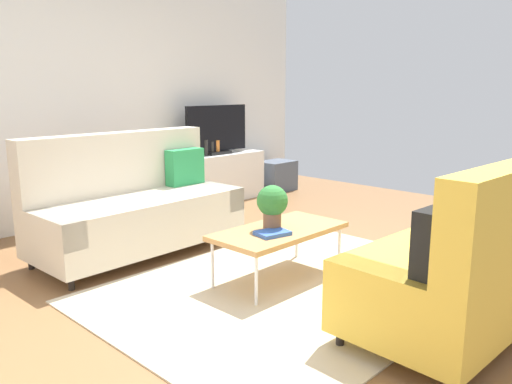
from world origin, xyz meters
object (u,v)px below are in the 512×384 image
(tv_console, at_px, (217,178))
(couch_green, at_px, (476,259))
(coffee_table, at_px, (279,232))
(potted_plant, at_px, (272,204))
(vase_0, at_px, (179,151))
(storage_trunk, at_px, (277,176))
(bottle_0, at_px, (206,148))
(bottle_2, at_px, (218,147))
(table_book_0, at_px, (272,233))
(bottle_1, at_px, (212,148))
(tv, at_px, (217,130))
(couch_beige, at_px, (136,206))
(vase_1, at_px, (191,151))

(tv_console, bearing_deg, couch_green, -108.17)
(coffee_table, relative_size, potted_plant, 3.12)
(vase_0, bearing_deg, storage_trunk, -5.10)
(bottle_0, height_order, bottle_2, bottle_0)
(table_book_0, bearing_deg, storage_trunk, 41.18)
(storage_trunk, xyz_separation_m, table_book_0, (-2.84, -2.48, 0.21))
(table_book_0, distance_m, vase_0, 2.89)
(bottle_1, bearing_deg, vase_0, 169.29)
(potted_plant, bearing_deg, vase_0, 67.51)
(potted_plant, xyz_separation_m, vase_0, (1.05, 2.53, 0.11))
(storage_trunk, xyz_separation_m, vase_0, (-1.68, 0.15, 0.51))
(tv, bearing_deg, couch_beige, -151.54)
(couch_beige, height_order, tv_console, couch_beige)
(bottle_0, bearing_deg, couch_green, -105.48)
(vase_0, bearing_deg, vase_1, 0.00)
(couch_beige, height_order, tv, tv)
(potted_plant, bearing_deg, coffee_table, -24.48)
(couch_beige, bearing_deg, storage_trunk, -163.85)
(potted_plant, height_order, bottle_2, bottle_2)
(couch_beige, xyz_separation_m, tv, (1.96, 1.06, 0.51))
(couch_green, relative_size, vase_1, 14.94)
(tv_console, relative_size, vase_0, 7.55)
(tv_console, distance_m, table_book_0, 3.11)
(vase_0, bearing_deg, table_book_0, -113.72)
(potted_plant, bearing_deg, bottle_2, 56.45)
(table_book_0, distance_m, bottle_1, 3.03)
(couch_green, relative_size, table_book_0, 8.05)
(tv, bearing_deg, potted_plant, -123.49)
(bottle_1, bearing_deg, tv_console, 21.00)
(tv, xyz_separation_m, potted_plant, (-1.63, -2.46, -0.33))
(couch_green, bearing_deg, table_book_0, 110.68)
(bottle_1, bearing_deg, coffee_table, -120.78)
(tv_console, relative_size, table_book_0, 5.83)
(vase_1, distance_m, bottle_1, 0.30)
(vase_1, bearing_deg, potted_plant, -116.06)
(tv, bearing_deg, bottle_1, -169.14)
(couch_beige, height_order, couch_green, same)
(couch_green, bearing_deg, tv, 73.96)
(couch_beige, relative_size, vase_1, 14.89)
(storage_trunk, distance_m, bottle_2, 1.22)
(coffee_table, relative_size, vase_0, 5.93)
(vase_0, bearing_deg, potted_plant, -112.49)
(coffee_table, xyz_separation_m, vase_1, (1.18, 2.55, 0.31))
(coffee_table, distance_m, vase_1, 2.83)
(tv_console, bearing_deg, bottle_2, -103.91)
(table_book_0, distance_m, bottle_0, 2.98)
(table_book_0, distance_m, vase_1, 2.97)
(tv, distance_m, vase_0, 0.62)
(tv, height_order, vase_0, tv)
(bottle_2, bearing_deg, coffee_table, -122.37)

